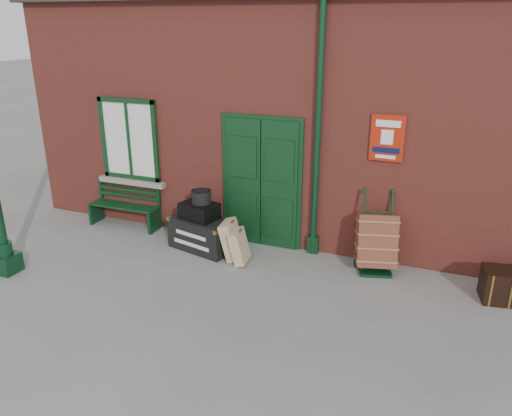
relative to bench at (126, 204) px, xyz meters
The scene contains 10 objects.
ground 3.31m from the bench, 23.65° to the right, with size 80.00×80.00×0.00m, color gray.
station_building 4.10m from the bench, 35.93° to the left, with size 10.30×4.30×4.36m.
bench is the anchor object (origin of this frame).
houdini_trunk 1.90m from the bench, 12.42° to the right, with size 1.09×0.60×0.55m, color black.
strongbox 1.86m from the bench, 12.75° to the right, with size 0.60×0.44×0.27m, color black.
hatbox 1.93m from the bench, 11.65° to the right, with size 0.33×0.33×0.22m, color black.
suitcase_back 2.53m from the bench, 13.13° to the right, with size 0.18×0.45×0.63m, color tan.
suitcase_front 2.73m from the bench, 14.32° to the right, with size 0.16×0.40×0.54m, color tan.
porter_trolley 4.72m from the bench, ahead, with size 0.75×0.78×1.23m.
dark_trunk 6.59m from the bench, ahead, with size 0.66×0.43×0.47m, color black.
Camera 1 is at (2.59, -6.04, 3.67)m, focal length 35.00 mm.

